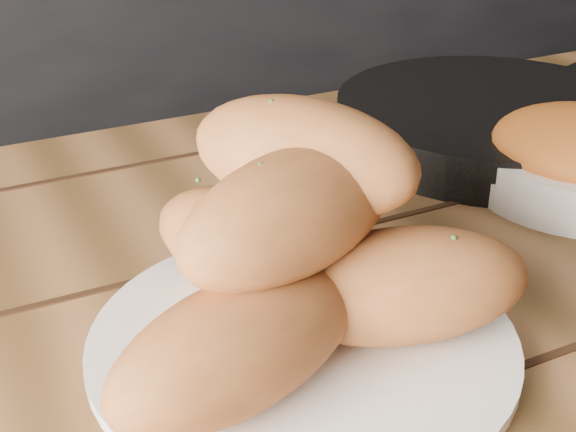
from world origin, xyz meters
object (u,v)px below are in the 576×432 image
Objects in this scene: plate at (303,345)px; bread_rolls at (298,249)px; table at (437,388)px; skillet at (494,120)px.

bread_rolls reaches higher than plate.
plate reaches higher than table.
skillet reaches higher than plate.
table is 6.26× the size of plate.
table is 0.22m from bread_rolls.
plate is 0.40m from skillet.
bread_rolls is (-0.14, -0.03, 0.17)m from table.
plate is 0.93× the size of bread_rolls.
plate is 0.07m from bread_rolls.
table is at bearing 11.73° from bread_rolls.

